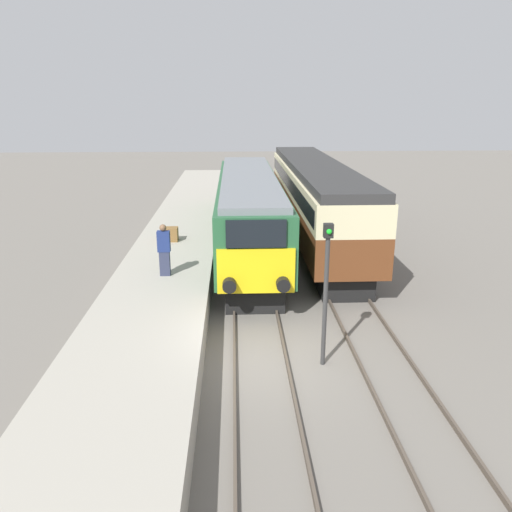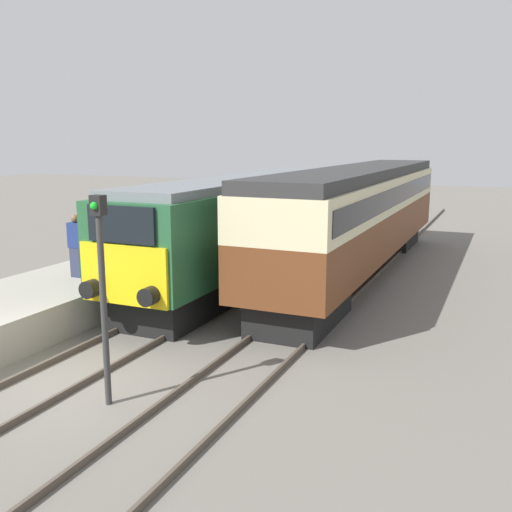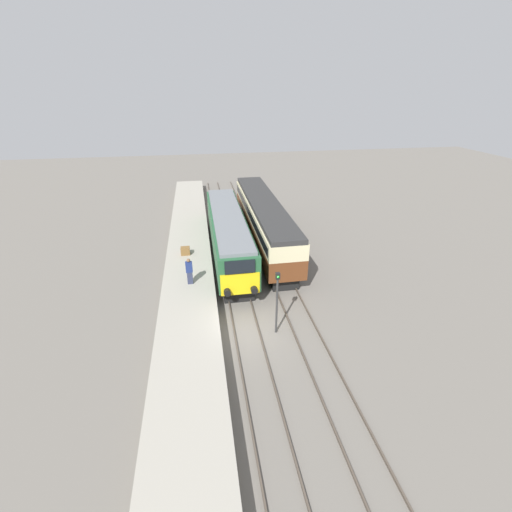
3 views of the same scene
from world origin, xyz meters
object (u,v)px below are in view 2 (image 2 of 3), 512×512
Objects in this scene: signal_post at (102,284)px; luggage_crate at (155,242)px; locomotive at (254,221)px; passenger_carriage at (361,210)px; person_on_platform at (76,246)px.

signal_post reaches higher than luggage_crate.
signal_post is (1.70, -10.56, 0.25)m from locomotive.
passenger_carriage is at bearing 82.34° from signal_post.
signal_post is at bearing -60.98° from luggage_crate.
signal_post is (-1.70, -12.65, -0.06)m from passenger_carriage.
locomotive is 8.50× the size of person_on_platform.
passenger_carriage is 4.43× the size of signal_post.
passenger_carriage is 7.73m from luggage_crate.
luggage_crate is at bearing -155.12° from passenger_carriage.
signal_post is 10.84m from luggage_crate.
passenger_carriage is 12.76m from signal_post.
person_on_platform is 0.47× the size of signal_post.
locomotive reaches higher than luggage_crate.
passenger_carriage reaches higher than person_on_platform.
passenger_carriage reaches higher than locomotive.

